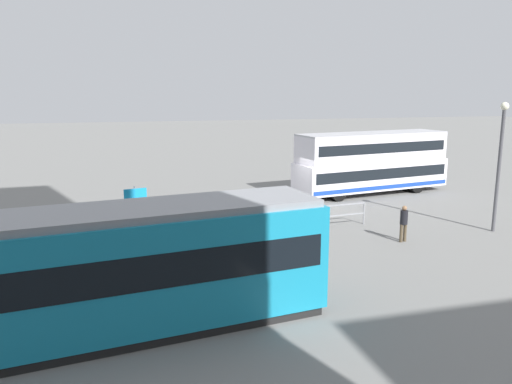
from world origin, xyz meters
TOP-DOWN VIEW (x-y plane):
  - ground_plane at (0.00, 0.00)m, footprint 160.00×160.00m
  - double_decker_bus at (-5.12, -1.69)m, footprint 10.33×4.22m
  - tram_yellow at (11.24, 13.75)m, footprint 13.83×4.51m
  - pedestrian_near_railing at (5.85, 6.92)m, footprint 0.43×0.43m
  - pedestrian_crossing at (-1.62, 8.09)m, footprint 0.39×0.39m
  - pedestrian_railing at (3.43, 5.48)m, footprint 9.59×1.07m
  - info_sign at (9.39, 5.04)m, footprint 0.95×0.26m
  - street_lamp at (-6.52, 7.67)m, footprint 0.36×0.36m

SIDE VIEW (x-z plane):
  - ground_plane at x=0.00m, z-range 0.00..0.00m
  - pedestrian_railing at x=3.43m, z-range 0.21..1.29m
  - pedestrian_crossing at x=-1.62m, z-range 0.11..1.70m
  - pedestrian_near_railing at x=5.85m, z-range 0.14..1.93m
  - info_sign at x=9.39m, z-range 0.43..2.82m
  - tram_yellow at x=11.24m, z-range 0.07..3.47m
  - double_decker_bus at x=-5.12m, z-range 0.03..3.84m
  - street_lamp at x=-6.52m, z-range 0.56..6.42m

